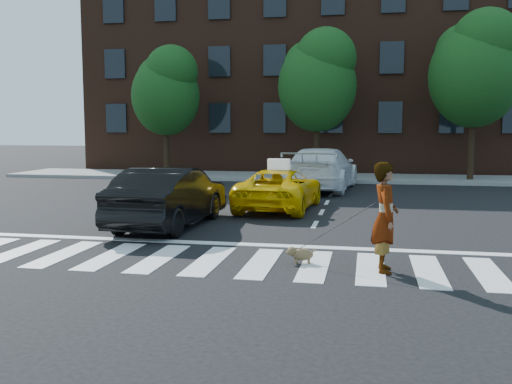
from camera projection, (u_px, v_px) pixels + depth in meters
ground at (209, 261)px, 10.79m from camera, size 120.00×120.00×0.00m
crosswalk at (209, 261)px, 10.79m from camera, size 13.00×2.40×0.01m
stop_line at (229, 244)px, 12.35m from camera, size 12.00×0.30×0.01m
sidewalk_far at (307, 177)px, 27.84m from camera, size 30.00×4.00×0.15m
building at (321, 69)px, 34.47m from camera, size 26.00×10.00×12.00m
tree_left at (166, 88)px, 28.18m from camera, size 3.39×3.38×6.50m
tree_mid at (318, 77)px, 26.70m from camera, size 3.69×3.69×7.10m
tree_right at (476, 65)px, 25.32m from camera, size 4.00×4.00×7.70m
taxi at (280, 189)px, 17.49m from camera, size 2.36×4.60×1.24m
black_sedan at (170, 197)px, 14.44m from camera, size 1.82×4.68×1.52m
white_suv at (322, 169)px, 22.80m from camera, size 2.87×6.00×1.69m
woman at (385, 217)px, 9.89m from camera, size 0.51×0.74×1.93m
dog at (300, 254)px, 10.55m from camera, size 0.56×0.27×0.32m
taxi_sign at (279, 164)px, 17.20m from camera, size 0.67×0.32×0.32m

